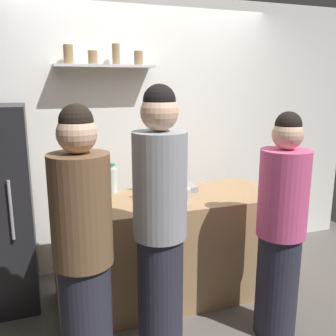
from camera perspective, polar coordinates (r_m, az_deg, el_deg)
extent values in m
plane|color=#59544F|center=(3.09, 3.72, -22.99)|extent=(5.28, 5.28, 0.00)
cube|color=white|center=(3.71, -3.65, 5.02)|extent=(4.80, 0.10, 2.60)
cube|color=silver|center=(3.44, -9.60, 15.08)|extent=(0.87, 0.22, 0.02)
cylinder|color=olive|center=(3.40, -14.94, 16.39)|extent=(0.08, 0.08, 0.16)
cylinder|color=olive|center=(3.42, -11.39, 16.18)|extent=(0.08, 0.08, 0.11)
cylinder|color=olive|center=(3.46, -7.93, 16.78)|extent=(0.07, 0.07, 0.18)
cylinder|color=olive|center=(3.51, -4.53, 16.36)|extent=(0.08, 0.08, 0.12)
cylinder|color=#99999E|center=(2.96, -22.81, -5.96)|extent=(0.02, 0.02, 0.45)
cube|color=#9E7A51|center=(3.25, 0.00, -11.98)|extent=(1.85, 0.73, 0.88)
cube|color=gray|center=(3.27, 1.10, -3.07)|extent=(0.34, 0.24, 0.05)
cylinder|color=#B2B2B7|center=(2.95, 2.42, -4.20)|extent=(0.11, 0.11, 0.12)
cylinder|color=silver|center=(2.95, 2.23, -2.94)|extent=(0.04, 0.01, 0.17)
cylinder|color=silver|center=(2.94, 2.44, -3.17)|extent=(0.01, 0.01, 0.16)
cylinder|color=silver|center=(2.93, 2.38, -2.91)|extent=(0.03, 0.01, 0.18)
cylinder|color=silver|center=(2.93, 2.87, -2.96)|extent=(0.03, 0.03, 0.18)
cylinder|color=silver|center=(2.93, 2.31, -3.18)|extent=(0.01, 0.04, 0.15)
cylinder|color=silver|center=(2.93, 2.94, -3.09)|extent=(0.01, 0.02, 0.17)
cylinder|color=silver|center=(2.95, 1.99, -3.06)|extent=(0.03, 0.02, 0.16)
cylinder|color=silver|center=(2.94, 2.35, -2.84)|extent=(0.02, 0.01, 0.19)
cylinder|color=black|center=(2.96, -2.52, -3.30)|extent=(0.07, 0.07, 0.20)
cylinder|color=black|center=(2.93, -2.55, -0.72)|extent=(0.03, 0.03, 0.08)
cylinder|color=gold|center=(2.92, -2.56, 0.16)|extent=(0.03, 0.03, 0.02)
cylinder|color=#472814|center=(3.06, -12.80, -2.84)|extent=(0.07, 0.07, 0.22)
cylinder|color=#472814|center=(3.02, -12.95, 0.00)|extent=(0.03, 0.03, 0.09)
cylinder|color=maroon|center=(3.01, -13.00, 0.96)|extent=(0.03, 0.03, 0.02)
cylinder|color=#B2BFB2|center=(3.24, -3.77, -1.90)|extent=(0.07, 0.07, 0.20)
cylinder|color=#B2BFB2|center=(3.21, -3.80, 0.57)|extent=(0.03, 0.03, 0.09)
cylinder|color=#333333|center=(3.20, -3.82, 1.49)|extent=(0.03, 0.03, 0.02)
cylinder|color=silver|center=(3.24, -8.46, -1.90)|extent=(0.08, 0.08, 0.21)
cylinder|color=silver|center=(3.21, -8.53, 0.17)|extent=(0.05, 0.05, 0.03)
cylinder|color=#268C3F|center=(3.20, -8.55, 0.56)|extent=(0.05, 0.05, 0.02)
cylinder|color=#262633|center=(2.94, 16.26, -16.62)|extent=(0.30, 0.30, 0.77)
cylinder|color=#D14C7F|center=(2.68, 17.18, -3.71)|extent=(0.34, 0.34, 0.61)
sphere|color=#D8AD8C|center=(2.60, 17.77, 4.92)|extent=(0.21, 0.21, 0.21)
sphere|color=black|center=(2.59, 17.87, 6.28)|extent=(0.18, 0.18, 0.18)
cylinder|color=#262633|center=(2.63, -1.17, -18.87)|extent=(0.30, 0.30, 0.85)
cylinder|color=gray|center=(2.32, -1.26, -2.69)|extent=(0.34, 0.34, 0.67)
sphere|color=#D8AD8C|center=(2.24, -1.31, 8.49)|extent=(0.23, 0.23, 0.23)
sphere|color=black|center=(2.24, -1.32, 10.25)|extent=(0.20, 0.20, 0.20)
cylinder|color=#262633|center=(2.47, -12.21, -22.22)|extent=(0.30, 0.30, 0.80)
cylinder|color=brown|center=(2.14, -13.12, -6.24)|extent=(0.34, 0.34, 0.63)
sphere|color=#D8AD8C|center=(2.04, -13.73, 5.14)|extent=(0.22, 0.22, 0.22)
sphere|color=black|center=(2.03, -13.83, 6.95)|extent=(0.18, 0.18, 0.18)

